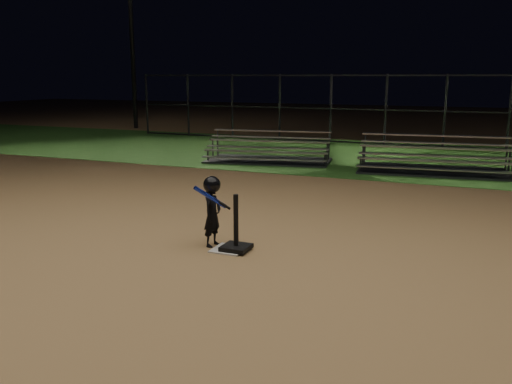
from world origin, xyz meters
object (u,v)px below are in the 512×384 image
at_px(home_plate, 229,249).
at_px(child_batter, 212,209).
at_px(bleacher_left, 268,156).
at_px(batting_tee, 236,239).
at_px(light_pole_left, 130,20).
at_px(bleacher_right, 433,165).

bearing_deg(home_plate, child_batter, 162.28).
bearing_deg(home_plate, bleacher_left, 107.35).
height_order(batting_tee, light_pole_left, light_pole_left).
distance_m(bleacher_right, light_pole_left, 16.54).
bearing_deg(batting_tee, bleacher_right, 75.50).
distance_m(batting_tee, child_batter, 0.57).
height_order(child_batter, light_pole_left, light_pole_left).
distance_m(home_plate, child_batter, 0.63).
bearing_deg(child_batter, bleacher_right, -10.25).
height_order(child_batter, bleacher_left, child_batter).
height_order(batting_tee, bleacher_right, bleacher_right).
distance_m(home_plate, bleacher_right, 8.05).
xyz_separation_m(child_batter, bleacher_right, (2.42, 7.66, -0.36)).
xyz_separation_m(batting_tee, bleacher_right, (2.01, 7.76, 0.02)).
bearing_deg(bleacher_left, bleacher_right, -9.67).
xyz_separation_m(batting_tee, light_pole_left, (-12.11, 14.94, 4.77)).
bearing_deg(child_batter, bleacher_left, 22.74).
relative_size(child_batter, bleacher_right, 0.27).
xyz_separation_m(child_batter, light_pole_left, (-11.69, 14.84, 4.40)).
relative_size(child_batter, bleacher_left, 0.28).
bearing_deg(home_plate, batting_tee, 2.99).
bearing_deg(child_batter, batting_tee, -95.26).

